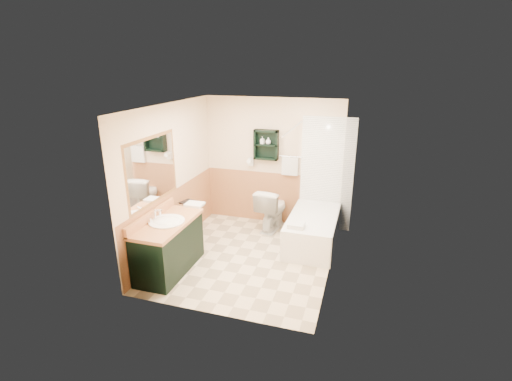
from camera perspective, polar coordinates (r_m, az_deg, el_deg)
The scene contains 25 objects.
floor at distance 6.10m, azimuth -1.24°, elevation -10.13°, with size 3.00×3.00×0.00m, color beige.
back_wall at distance 7.02m, azimuth 2.58°, elevation 4.38°, with size 2.60×0.04×2.40m, color #FBE8C4.
left_wall at distance 6.14m, azimuth -13.10°, elevation 1.74°, with size 0.04×3.00×2.40m, color #FBE8C4.
right_wall at distance 5.37m, azimuth 12.17°, elevation -0.71°, with size 0.04×3.00×2.40m, color #FBE8C4.
ceiling at distance 5.36m, azimuth -1.43°, elevation 13.09°, with size 2.60×3.00×0.04m, color white.
wainscot_left at distance 6.36m, azimuth -12.36°, elevation -4.31°, with size 2.98×2.98×1.00m, color #C78151, non-canonical shape.
wainscot_back at distance 7.19m, azimuth 2.43°, elevation -1.09°, with size 2.58×2.58×1.00m, color #C78151, non-canonical shape.
mirror_frame at distance 5.59m, azimuth -15.66°, elevation 3.01°, with size 1.30×1.30×1.00m, color brown, non-canonical shape.
mirror_glass at distance 5.58m, azimuth -15.61°, elevation 3.01°, with size 1.20×1.20×0.90m, color white, non-canonical shape.
tile_right at distance 6.13m, azimuth 12.38°, elevation 0.29°, with size 1.50×1.50×2.10m, color white, non-canonical shape.
tile_back at distance 6.84m, azimuth 10.81°, elevation 2.36°, with size 0.95×0.95×2.10m, color white, non-canonical shape.
tile_accent at distance 5.92m, azimuth 12.86°, elevation 8.11°, with size 1.50×1.50×0.10m, color #14472B, non-canonical shape.
wall_shelf at distance 6.85m, azimuth 1.57°, elevation 7.05°, with size 0.45×0.15×0.55m, color black.
hair_dryer at distance 7.04m, azimuth -0.76°, elevation 4.45°, with size 0.10×0.24×0.18m, color white, non-canonical shape.
towel_bar at distance 6.84m, azimuth 5.31°, elevation 5.22°, with size 0.40×0.06×0.40m, color silver, non-canonical shape.
curtain_rod at distance 6.00m, azimuth 5.79°, elevation 9.60°, with size 0.03×0.03×1.60m, color silver.
shower_curtain at distance 6.36m, azimuth 5.85°, elevation 2.27°, with size 1.05×1.05×1.70m, color #BFB391, non-canonical shape.
vanity at distance 5.71m, azimuth -13.26°, elevation -8.36°, with size 0.59×1.25×0.80m, color black.
bathtub at distance 6.45m, azimuth 8.73°, elevation -6.05°, with size 0.79×1.50×0.53m, color white.
toilet at distance 6.93m, azimuth 2.49°, elevation -2.83°, with size 0.45×0.80×0.79m, color white.
counter_towel at distance 6.05m, azimuth -9.44°, elevation -2.12°, with size 0.29×0.23×0.04m, color silver.
vanity_book at distance 6.23m, azimuth -11.23°, elevation -0.69°, with size 0.17×0.02×0.23m, color black.
tub_towel at distance 5.87m, azimuth 6.20°, elevation -5.34°, with size 0.26×0.21×0.07m, color silver.
soap_bottle_a at distance 6.86m, azimuth 0.98°, elevation 7.45°, with size 0.06×0.13×0.06m, color white.
soap_bottle_b at distance 6.82m, azimuth 1.90°, elevation 7.54°, with size 0.10×0.13×0.10m, color white.
Camera 1 is at (1.68, -5.05, 2.98)m, focal length 26.00 mm.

